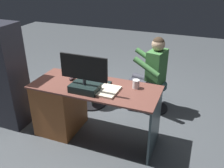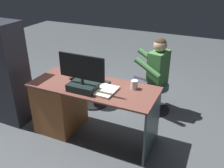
# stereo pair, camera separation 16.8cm
# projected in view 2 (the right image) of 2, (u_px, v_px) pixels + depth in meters

# --- Properties ---
(ground_plane) EXTENTS (10.00, 10.00, 0.00)m
(ground_plane) POSITION_uv_depth(u_px,v_px,m) (109.00, 118.00, 3.53)
(ground_plane) COLOR #454A4F
(desk) EXTENTS (1.51, 0.62, 0.71)m
(desk) POSITION_uv_depth(u_px,v_px,m) (66.00, 103.00, 3.17)
(desk) COLOR brown
(desk) RESTS_ON ground_plane
(monitor) EXTENTS (0.55, 0.21, 0.42)m
(monitor) POSITION_uv_depth(u_px,v_px,m) (82.00, 79.00, 2.71)
(monitor) COLOR black
(monitor) RESTS_ON desk
(keyboard) EXTENTS (0.42, 0.14, 0.02)m
(keyboard) POSITION_uv_depth(u_px,v_px,m) (93.00, 81.00, 2.96)
(keyboard) COLOR black
(keyboard) RESTS_ON desk
(computer_mouse) EXTENTS (0.06, 0.10, 0.04)m
(computer_mouse) POSITION_uv_depth(u_px,v_px,m) (72.00, 77.00, 3.05)
(computer_mouse) COLOR #2F1D1F
(computer_mouse) RESTS_ON desk
(cup) EXTENTS (0.08, 0.08, 0.10)m
(cup) POSITION_uv_depth(u_px,v_px,m) (134.00, 85.00, 2.79)
(cup) COLOR white
(cup) RESTS_ON desk
(tv_remote) EXTENTS (0.04, 0.15, 0.02)m
(tv_remote) POSITION_uv_depth(u_px,v_px,m) (74.00, 83.00, 2.93)
(tv_remote) COLOR black
(tv_remote) RESTS_ON desk
(notebook_binder) EXTENTS (0.23, 0.31, 0.02)m
(notebook_binder) POSITION_uv_depth(u_px,v_px,m) (106.00, 91.00, 2.74)
(notebook_binder) COLOR beige
(notebook_binder) RESTS_ON desk
(office_chair_teddy) EXTENTS (0.48, 0.48, 0.43)m
(office_chair_teddy) POSITION_uv_depth(u_px,v_px,m) (93.00, 90.00, 3.82)
(office_chair_teddy) COLOR black
(office_chair_teddy) RESTS_ON ground_plane
(teddy_bear) EXTENTS (0.22, 0.23, 0.32)m
(teddy_bear) POSITION_uv_depth(u_px,v_px,m) (93.00, 70.00, 3.68)
(teddy_bear) COLOR tan
(teddy_bear) RESTS_ON office_chair_teddy
(visitor_chair) EXTENTS (0.44, 0.44, 0.43)m
(visitor_chair) POSITION_uv_depth(u_px,v_px,m) (156.00, 95.00, 3.63)
(visitor_chair) COLOR black
(visitor_chair) RESTS_ON ground_plane
(person) EXTENTS (0.53, 0.55, 1.11)m
(person) POSITION_uv_depth(u_px,v_px,m) (153.00, 70.00, 3.47)
(person) COLOR #40783E
(person) RESTS_ON ground_plane
(equipment_rack) EXTENTS (0.44, 0.36, 1.38)m
(equipment_rack) POSITION_uv_depth(u_px,v_px,m) (8.00, 74.00, 3.22)
(equipment_rack) COLOR #272730
(equipment_rack) RESTS_ON ground_plane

